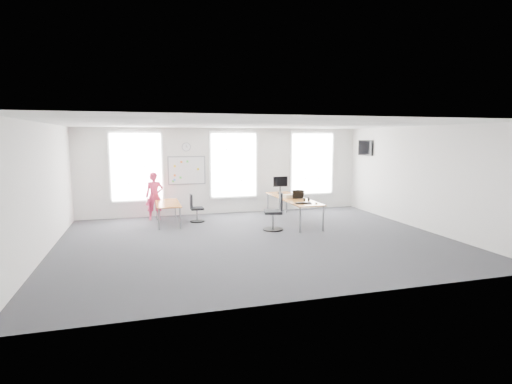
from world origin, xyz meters
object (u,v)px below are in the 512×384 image
object	(u,v)px
desk_left	(168,205)
keyboard	(303,203)
headphones	(306,199)
chair_right	(275,214)
chair_left	(195,210)
desk_right	(293,199)
person	(154,196)
monitor	(280,183)

from	to	relation	value
desk_left	keyboard	size ratio (longest dim) A/B	3.89
desk_left	headphones	size ratio (longest dim) A/B	9.81
chair_right	chair_left	distance (m)	2.74
desk_left	keyboard	distance (m)	4.20
desk_right	person	bearing A→B (deg)	160.21
chair_left	monitor	xyz separation A→B (m)	(2.96, 0.28, 0.73)
desk_right	monitor	distance (m)	1.17
keyboard	headphones	xyz separation A→B (m)	(0.28, 0.44, 0.04)
desk_left	chair_left	size ratio (longest dim) A/B	2.05
person	keyboard	bearing A→B (deg)	-30.67
keyboard	headphones	size ratio (longest dim) A/B	2.52
desk_left	chair_left	distance (m)	0.89
chair_right	keyboard	distance (m)	0.88
chair_right	monitor	world-z (taller)	monitor
desk_right	chair_right	size ratio (longest dim) A/B	2.85
chair_right	keyboard	bearing A→B (deg)	92.75
desk_right	keyboard	xyz separation A→B (m)	(-0.10, -1.12, 0.06)
desk_right	desk_left	bearing A→B (deg)	168.82
desk_right	keyboard	distance (m)	1.12
desk_right	chair_right	bearing A→B (deg)	-133.32
desk_left	monitor	size ratio (longest dim) A/B	3.09
desk_left	chair_right	xyz separation A→B (m)	(2.94, -1.74, -0.12)
chair_right	chair_left	bearing A→B (deg)	-118.32
desk_left	chair_right	distance (m)	3.41
person	monitor	xyz separation A→B (m)	(4.19, -0.42, 0.33)
desk_left	headphones	world-z (taller)	headphones
chair_right	keyboard	size ratio (longest dim) A/B	2.37
desk_left	monitor	world-z (taller)	monitor
keyboard	monitor	distance (m)	2.24
chair_left	desk_left	bearing A→B (deg)	93.11
keyboard	headphones	world-z (taller)	headphones
desk_right	chair_left	distance (m)	3.12
chair_left	headphones	world-z (taller)	chair_left
keyboard	monitor	bearing A→B (deg)	107.03
desk_right	monitor	bearing A→B (deg)	91.79
chair_left	person	size ratio (longest dim) A/B	0.57
desk_left	person	distance (m)	0.86
chair_left	monitor	size ratio (longest dim) A/B	1.51
desk_left	person	xyz separation A→B (m)	(-0.37, 0.76, 0.18)
desk_right	headphones	bearing A→B (deg)	-75.23
headphones	chair_left	bearing A→B (deg)	146.83
chair_right	person	distance (m)	4.15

